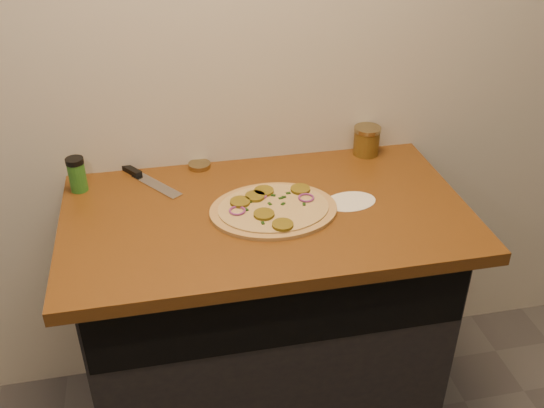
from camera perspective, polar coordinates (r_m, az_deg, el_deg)
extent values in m
cube|color=beige|center=(1.92, -2.63, 16.29)|extent=(4.00, 0.02, 2.70)
cube|color=black|center=(2.11, -0.67, -10.87)|extent=(1.10, 0.60, 0.86)
cube|color=brown|center=(1.81, -0.58, -1.00)|extent=(1.20, 0.70, 0.04)
cylinder|color=tan|center=(1.79, 0.14, -0.56)|extent=(0.37, 0.37, 0.01)
cylinder|color=#F2E89F|center=(1.78, 0.15, -0.34)|extent=(0.32, 0.32, 0.00)
cylinder|color=brown|center=(1.82, -1.61, 0.74)|extent=(0.06, 0.06, 0.01)
cylinder|color=brown|center=(1.80, -3.01, 0.20)|extent=(0.06, 0.06, 0.01)
cylinder|color=brown|center=(1.86, 2.69, 1.41)|extent=(0.06, 0.06, 0.01)
cylinder|color=brown|center=(1.74, -0.76, -0.97)|extent=(0.06, 0.06, 0.01)
cylinder|color=brown|center=(1.69, 1.01, -1.96)|extent=(0.06, 0.06, 0.01)
cylinder|color=brown|center=(1.85, -0.77, 1.24)|extent=(0.06, 0.06, 0.01)
torus|color=#752C74|center=(1.83, -1.23, 0.83)|extent=(0.05, 0.05, 0.01)
torus|color=#752C74|center=(1.82, 3.23, 0.60)|extent=(0.05, 0.05, 0.01)
torus|color=#752C74|center=(1.76, -3.29, -0.62)|extent=(0.05, 0.05, 0.01)
cube|color=black|center=(1.81, -3.09, 0.32)|extent=(0.02, 0.02, 0.00)
cube|color=black|center=(1.79, 1.05, 0.02)|extent=(0.02, 0.02, 0.00)
cube|color=black|center=(1.77, -2.42, -0.52)|extent=(0.01, 0.02, 0.00)
cube|color=black|center=(1.82, 0.85, 0.56)|extent=(0.01, 0.01, 0.00)
cube|color=black|center=(1.83, 0.12, 0.82)|extent=(0.02, 0.01, 0.00)
cube|color=black|center=(1.81, -2.98, 0.41)|extent=(0.01, 0.02, 0.00)
cube|color=black|center=(1.83, 1.12, 0.67)|extent=(0.02, 0.01, 0.00)
cube|color=black|center=(1.79, -0.22, 0.03)|extent=(0.01, 0.02, 0.00)
cube|color=black|center=(1.79, 3.04, -0.01)|extent=(0.01, 0.02, 0.00)
cube|color=black|center=(1.71, -0.87, -1.79)|extent=(0.01, 0.01, 0.00)
cube|color=black|center=(1.85, 1.53, 1.04)|extent=(0.01, 0.01, 0.00)
cube|color=black|center=(1.81, -2.03, 0.25)|extent=(0.01, 0.01, 0.00)
cube|color=black|center=(1.80, -3.21, 0.05)|extent=(0.01, 0.01, 0.00)
cube|color=#B7BAC1|center=(1.95, -10.83, 1.73)|extent=(0.16, 0.19, 0.00)
cube|color=black|center=(2.05, -13.33, 3.22)|extent=(0.09, 0.11, 0.02)
cylinder|color=#8F7C53|center=(2.04, -6.84, 3.64)|extent=(0.08, 0.08, 0.02)
cylinder|color=maroon|center=(2.12, 8.88, 5.73)|extent=(0.09, 0.09, 0.09)
cylinder|color=#8F7C53|center=(2.10, 8.99, 6.96)|extent=(0.09, 0.09, 0.01)
cylinder|color=#296720|center=(1.97, -17.84, 2.45)|extent=(0.05, 0.05, 0.09)
cylinder|color=black|center=(1.94, -18.10, 3.88)|extent=(0.06, 0.06, 0.02)
cylinder|color=silver|center=(1.85, 7.38, 0.24)|extent=(0.18, 0.18, 0.00)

